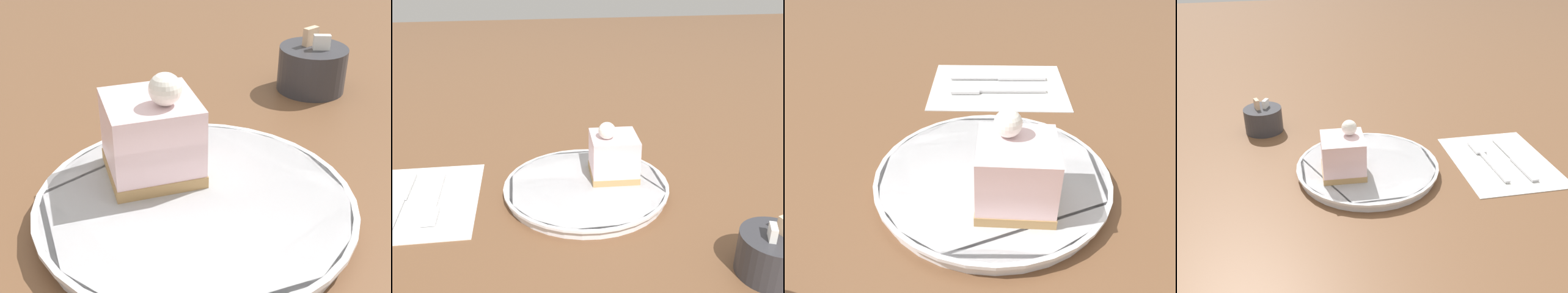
# 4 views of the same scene
# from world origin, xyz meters

# --- Properties ---
(ground_plane) EXTENTS (4.00, 4.00, 0.00)m
(ground_plane) POSITION_xyz_m (0.00, 0.00, 0.00)
(ground_plane) COLOR brown
(plate) EXTENTS (0.27, 0.27, 0.02)m
(plate) POSITION_xyz_m (0.02, -0.00, 0.01)
(plate) COLOR white
(plate) RESTS_ON ground_plane
(cake_slice) EXTENTS (0.08, 0.08, 0.10)m
(cake_slice) POSITION_xyz_m (-0.03, -0.02, 0.06)
(cake_slice) COLOR #AD8451
(cake_slice) RESTS_ON plate
(napkin) EXTENTS (0.19, 0.23, 0.00)m
(napkin) POSITION_xyz_m (0.28, -0.02, 0.00)
(napkin) COLOR white
(napkin) RESTS_ON ground_plane
(fork) EXTENTS (0.02, 0.16, 0.00)m
(fork) POSITION_xyz_m (0.26, -0.00, 0.00)
(fork) COLOR silver
(fork) RESTS_ON napkin
(knife) EXTENTS (0.01, 0.17, 0.00)m
(knife) POSITION_xyz_m (0.31, -0.03, 0.01)
(knife) COLOR silver
(knife) RESTS_ON napkin
(sugar_bowl) EXTENTS (0.08, 0.08, 0.08)m
(sugar_bowl) POSITION_xyz_m (-0.17, 0.23, 0.03)
(sugar_bowl) COLOR #333338
(sugar_bowl) RESTS_ON ground_plane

